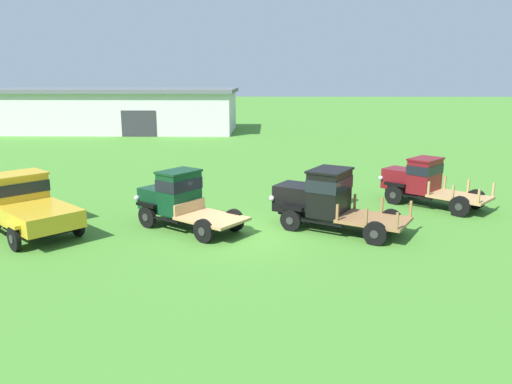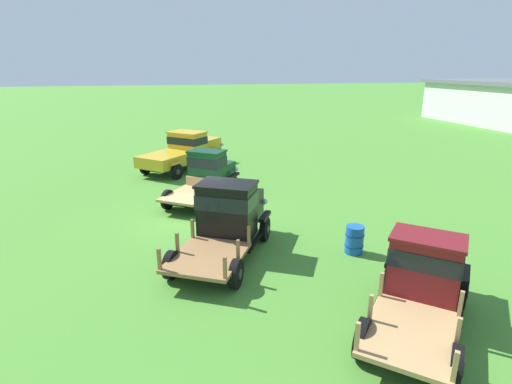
% 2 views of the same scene
% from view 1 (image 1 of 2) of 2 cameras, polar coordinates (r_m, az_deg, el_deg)
% --- Properties ---
extents(ground_plane, '(240.00, 240.00, 0.00)m').
position_cam_1_polar(ground_plane, '(18.00, -1.38, -4.65)').
color(ground_plane, '#47842D').
extents(farm_shed, '(24.46, 10.14, 4.26)m').
position_cam_1_polar(farm_shed, '(52.94, -15.83, 9.03)').
color(farm_shed, silver).
rests_on(farm_shed, ground).
extents(vintage_truck_foreground_near, '(5.40, 5.19, 2.08)m').
position_cam_1_polar(vintage_truck_foreground_near, '(19.85, -25.28, -1.06)').
color(vintage_truck_foreground_near, black).
rests_on(vintage_truck_foreground_near, ground).
extents(vintage_truck_second_in_line, '(4.52, 3.85, 2.14)m').
position_cam_1_polar(vintage_truck_second_in_line, '(18.63, -8.84, -0.73)').
color(vintage_truck_second_in_line, black).
rests_on(vintage_truck_second_in_line, ground).
extents(vintage_truck_midrow_center, '(5.13, 3.88, 2.23)m').
position_cam_1_polar(vintage_truck_midrow_center, '(18.41, 7.85, -0.66)').
color(vintage_truck_midrow_center, black).
rests_on(vintage_truck_midrow_center, ground).
extents(vintage_truck_far_side, '(4.41, 4.21, 2.05)m').
position_cam_1_polar(vintage_truck_far_side, '(22.88, 18.46, 1.25)').
color(vintage_truck_far_side, black).
rests_on(vintage_truck_far_side, ground).
extents(oil_drum_beside_row, '(0.59, 0.59, 0.89)m').
position_cam_1_polar(oil_drum_beside_row, '(22.31, 9.97, -0.15)').
color(oil_drum_beside_row, '#1951B2').
rests_on(oil_drum_beside_row, ground).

